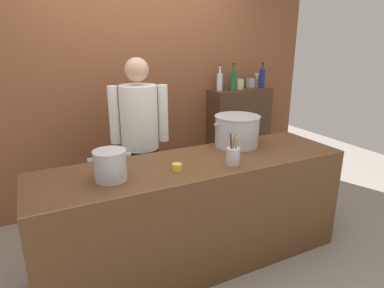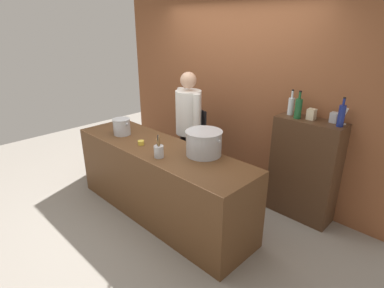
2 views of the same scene
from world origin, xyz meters
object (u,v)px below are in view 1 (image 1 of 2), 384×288
chef (140,135)px  wine_bottle_cobalt (262,78)px  butter_jar (177,167)px  spice_tin_silver (251,83)px  wine_bottle_green (233,80)px  utensil_crock (233,156)px  wine_glass_tall (257,77)px  stockpot_small (110,165)px  wine_bottle_clear (220,81)px  spice_tin_cream (239,84)px  stockpot_large (237,131)px

chef → wine_bottle_cobalt: chef is taller
butter_jar → spice_tin_silver: (1.64, 1.38, 0.36)m
wine_bottle_green → spice_tin_silver: wine_bottle_green is taller
butter_jar → spice_tin_silver: spice_tin_silver is taller
utensil_crock → wine_glass_tall: wine_glass_tall is taller
stockpot_small → spice_tin_silver: size_ratio=2.57×
butter_jar → wine_bottle_clear: bearing=48.9°
spice_tin_silver → spice_tin_cream: spice_tin_cream is taller
spice_tin_cream → wine_glass_tall: bearing=12.5°
wine_bottle_green → wine_bottle_clear: bearing=147.3°
wine_bottle_clear → spice_tin_silver: 0.49m
stockpot_small → butter_jar: (0.46, -0.05, -0.08)m
utensil_crock → spice_tin_silver: (1.21, 1.46, 0.32)m
stockpot_large → wine_glass_tall: wine_glass_tall is taller
chef → spice_tin_cream: 1.55m
stockpot_small → utensil_crock: size_ratio=1.17×
utensil_crock → spice_tin_silver: spice_tin_silver is taller
stockpot_large → wine_glass_tall: (1.02, 1.08, 0.31)m
spice_tin_silver → spice_tin_cream: bearing=-164.0°
stockpot_large → spice_tin_silver: size_ratio=4.09×
utensil_crock → wine_glass_tall: bearing=48.1°
stockpot_small → wine_bottle_green: size_ratio=0.91×
chef → spice_tin_silver: size_ratio=14.86×
stockpot_large → spice_tin_cream: 1.25m
wine_bottle_green → utensil_crock: bearing=-123.1°
utensil_crock → butter_jar: bearing=169.2°
chef → stockpot_small: 0.88m
wine_glass_tall → spice_tin_cream: wine_glass_tall is taller
spice_tin_silver → wine_glass_tall: bearing=4.2°
butter_jar → spice_tin_silver: size_ratio=0.66×
stockpot_large → chef: bearing=145.7°
stockpot_large → wine_bottle_cobalt: size_ratio=1.48×
wine_glass_tall → spice_tin_silver: 0.12m
stockpot_small → spice_tin_silver: 2.50m
wine_glass_tall → spice_tin_cream: 0.34m
stockpot_small → butter_jar: stockpot_small is taller
utensil_crock → wine_bottle_green: (0.86, 1.32, 0.38)m
wine_bottle_clear → wine_bottle_green: (0.13, -0.08, 0.01)m
chef → spice_tin_cream: size_ratio=13.72×
stockpot_small → wine_bottle_green: 2.15m
utensil_crock → wine_bottle_clear: wine_bottle_clear is taller
chef → stockpot_large: 0.89m
wine_bottle_green → spice_tin_cream: bearing=28.5°
utensil_crock → wine_bottle_cobalt: (1.32, 1.36, 0.38)m
utensil_crock → wine_bottle_green: size_ratio=0.78×
butter_jar → wine_bottle_green: size_ratio=0.23×
stockpot_small → wine_bottle_cobalt: bearing=29.2°
utensil_crock → wine_bottle_green: bearing=56.9°
butter_jar → wine_bottle_green: 1.84m
butter_jar → wine_bottle_cobalt: wine_bottle_cobalt is taller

